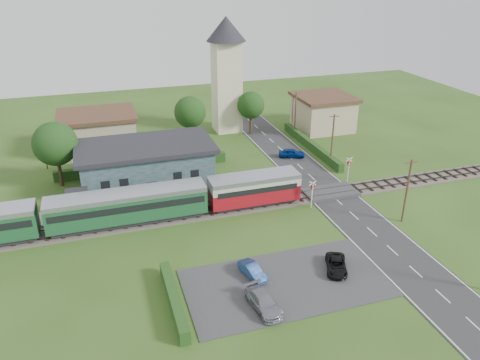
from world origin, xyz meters
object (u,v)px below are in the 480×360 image
object	(u,v)px
equipment_hut	(78,202)
church_tower	(226,66)
train	(96,210)
car_on_road	(292,153)
car_park_dark	(336,265)
station_building	(146,165)
pedestrian_near	(229,185)
house_west	(98,132)
crossing_signal_far	(349,166)
crossing_signal_near	(312,190)
house_east	(323,112)
car_park_blue	(252,271)
car_park_silver	(264,302)
pedestrian_far	(92,203)

from	to	relation	value
equipment_hut	church_tower	xyz separation A→B (m)	(23.00, 22.80, 8.48)
train	car_on_road	xyz separation A→B (m)	(26.50, 11.88, -1.52)
car_park_dark	church_tower	bearing A→B (deg)	111.10
station_building	car_park_dark	size ratio (longest dim) A/B	4.34
equipment_hut	pedestrian_near	world-z (taller)	equipment_hut
equipment_hut	house_west	xyz separation A→B (m)	(3.00, 19.80, 1.04)
car_park_dark	crossing_signal_far	bearing A→B (deg)	81.05
crossing_signal_near	pedestrian_near	distance (m)	9.68
church_tower	pedestrian_near	size ratio (longest dim) A/B	9.61
church_tower	car_on_road	distance (m)	17.84
church_tower	car_on_road	size ratio (longest dim) A/B	4.93
house_east	car_park_blue	xyz separation A→B (m)	(-23.89, -34.28, -2.18)
house_east	church_tower	bearing A→B (deg)	165.07
crossing_signal_near	car_park_silver	world-z (taller)	crossing_signal_near
crossing_signal_far	equipment_hut	bearing A→B (deg)	178.54
house_east	car_on_road	distance (m)	14.21
equipment_hut	car_on_road	world-z (taller)	equipment_hut
station_building	pedestrian_near	bearing A→B (deg)	-33.88
church_tower	crossing_signal_near	distance (m)	29.57
crossing_signal_near	pedestrian_near	xyz separation A→B (m)	(-7.82, 5.64, -0.78)
car_on_road	station_building	bearing A→B (deg)	118.75
house_west	crossing_signal_near	bearing A→B (deg)	-49.89
crossing_signal_near	car_park_silver	size ratio (longest dim) A/B	0.78
house_east	car_park_dark	size ratio (longest dim) A/B	2.39
house_east	car_park_blue	world-z (taller)	house_east
car_on_road	pedestrian_far	xyz separation A→B (m)	(-26.84, -8.41, 0.64)
equipment_hut	car_park_silver	distance (m)	23.95
car_on_road	car_park_silver	xyz separation A→B (m)	(-14.67, -28.38, 0.03)
pedestrian_far	car_park_silver	bearing A→B (deg)	-132.95
equipment_hut	car_park_blue	xyz separation A→B (m)	(14.11, -15.48, -1.13)
car_park_blue	pedestrian_far	distance (m)	20.25
train	house_east	world-z (taller)	house_east
house_east	crossing_signal_far	size ratio (longest dim) A/B	2.69
station_building	car_on_road	world-z (taller)	station_building
car_park_dark	car_park_silver	bearing A→B (deg)	-136.92
house_east	car_on_road	size ratio (longest dim) A/B	2.46
church_tower	house_east	world-z (taller)	church_tower
crossing_signal_near	pedestrian_far	world-z (taller)	crossing_signal_near
station_building	house_west	bearing A→B (deg)	109.65
house_east	car_park_silver	size ratio (longest dim) A/B	2.10
church_tower	crossing_signal_far	bearing A→B (deg)	-69.98
crossing_signal_near	crossing_signal_far	xyz separation A→B (m)	(7.20, 4.80, 0.00)
station_building	church_tower	bearing A→B (deg)	48.59
train	pedestrian_near	world-z (taller)	train
car_on_road	pedestrian_far	size ratio (longest dim) A/B	2.10
station_building	car_park_dark	bearing A→B (deg)	-59.40
car_park_blue	car_park_silver	world-z (taller)	car_park_silver
crossing_signal_near	pedestrian_far	distance (m)	23.75
pedestrian_near	crossing_signal_near	bearing A→B (deg)	141.64
car_park_dark	pedestrian_far	xyz separation A→B (m)	(-20.01, 17.17, 0.71)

